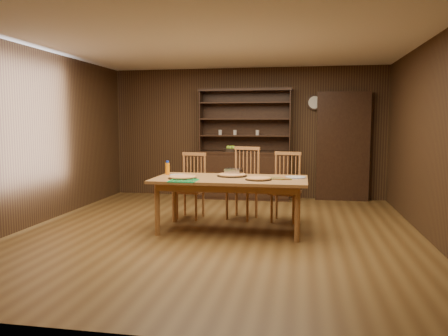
% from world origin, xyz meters
% --- Properties ---
extents(floor, '(6.00, 6.00, 0.00)m').
position_xyz_m(floor, '(0.00, 0.00, 0.00)').
color(floor, brown).
rests_on(floor, ground).
extents(room_shell, '(6.00, 6.00, 6.00)m').
position_xyz_m(room_shell, '(0.00, 0.00, 1.58)').
color(room_shell, white).
rests_on(room_shell, floor).
extents(china_hutch, '(1.84, 0.52, 2.17)m').
position_xyz_m(china_hutch, '(-0.00, 2.75, 0.60)').
color(china_hutch, black).
rests_on(china_hutch, floor).
extents(doorway, '(1.00, 0.18, 2.10)m').
position_xyz_m(doorway, '(1.90, 2.90, 1.05)').
color(doorway, black).
rests_on(doorway, floor).
extents(wall_clock, '(0.30, 0.05, 0.30)m').
position_xyz_m(wall_clock, '(1.35, 2.96, 1.90)').
color(wall_clock, black).
rests_on(wall_clock, room_shell).
extents(dining_table, '(2.10, 1.05, 0.75)m').
position_xyz_m(dining_table, '(0.16, 0.08, 0.68)').
color(dining_table, '#A66D39').
rests_on(dining_table, floor).
extents(chair_left, '(0.48, 0.46, 1.03)m').
position_xyz_m(chair_left, '(-0.59, 0.88, 0.55)').
color(chair_left, '#BE7D41').
rests_on(chair_left, floor).
extents(chair_center, '(0.58, 0.56, 1.13)m').
position_xyz_m(chair_center, '(0.23, 0.98, 0.60)').
color(chair_center, '#BE7D41').
rests_on(chair_center, floor).
extents(chair_right, '(0.50, 0.49, 1.06)m').
position_xyz_m(chair_right, '(0.90, 0.90, 0.56)').
color(chair_right, '#BE7D41').
rests_on(chair_right, floor).
extents(pizza_left, '(0.39, 0.39, 0.04)m').
position_xyz_m(pizza_left, '(-0.48, -0.09, 0.77)').
color(pizza_left, black).
rests_on(pizza_left, dining_table).
extents(pizza_right, '(0.36, 0.36, 0.04)m').
position_xyz_m(pizza_right, '(0.56, -0.05, 0.77)').
color(pizza_right, black).
rests_on(pizza_right, dining_table).
extents(pizza_center, '(0.43, 0.43, 0.04)m').
position_xyz_m(pizza_center, '(0.15, 0.28, 0.77)').
color(pizza_center, black).
rests_on(pizza_center, dining_table).
extents(cooling_rack, '(0.43, 0.43, 0.02)m').
position_xyz_m(cooling_rack, '(-0.40, -0.34, 0.76)').
color(cooling_rack, '#0EB857').
rests_on(cooling_rack, dining_table).
extents(plate_left, '(0.24, 0.24, 0.02)m').
position_xyz_m(plate_left, '(-0.63, 0.19, 0.76)').
color(plate_left, silver).
rests_on(plate_left, dining_table).
extents(plate_right, '(0.29, 0.29, 0.02)m').
position_xyz_m(plate_right, '(1.04, 0.25, 0.76)').
color(plate_right, silver).
rests_on(plate_right, dining_table).
extents(foil_dish, '(0.26, 0.21, 0.09)m').
position_xyz_m(foil_dish, '(0.15, 0.42, 0.80)').
color(foil_dish, silver).
rests_on(foil_dish, dining_table).
extents(juice_bottle, '(0.06, 0.06, 0.20)m').
position_xyz_m(juice_bottle, '(-0.82, 0.31, 0.84)').
color(juice_bottle, orange).
rests_on(juice_bottle, dining_table).
extents(pot_holder_a, '(0.22, 0.22, 0.01)m').
position_xyz_m(pot_holder_a, '(0.89, 0.10, 0.76)').
color(pot_holder_a, maroon).
rests_on(pot_holder_a, dining_table).
extents(pot_holder_b, '(0.24, 0.24, 0.02)m').
position_xyz_m(pot_holder_b, '(0.81, 0.10, 0.76)').
color(pot_holder_b, maroon).
rests_on(pot_holder_b, dining_table).
extents(fruit_bowl, '(0.26, 0.26, 0.12)m').
position_xyz_m(fruit_bowl, '(-0.26, 2.69, 0.98)').
color(fruit_bowl, black).
rests_on(fruit_bowl, china_hutch).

